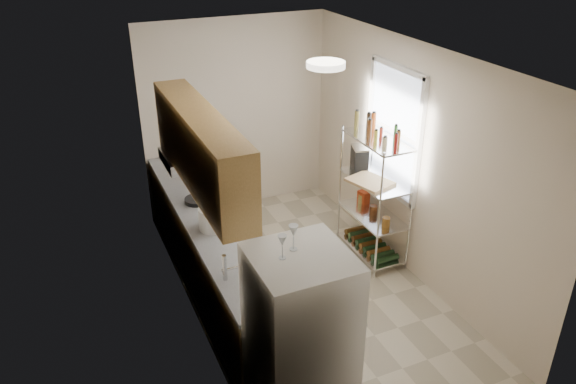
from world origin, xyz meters
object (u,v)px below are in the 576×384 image
Objects in this scene: rice_cooker at (213,218)px; refrigerator at (300,350)px; frying_pan_large at (197,200)px; cutting_board at (370,182)px; espresso_machine at (359,158)px.

refrigerator is at bearing -87.18° from rice_cooker.
cutting_board reaches higher than frying_pan_large.
refrigerator is 2.48m from frying_pan_large.
frying_pan_large is 1.94m from cutting_board.
refrigerator is 1.87m from rice_cooker.
rice_cooker is 1.08× the size of frying_pan_large.
frying_pan_large is 0.57× the size of cutting_board.
cutting_board is (1.86, 0.07, 0.01)m from rice_cooker.
espresso_machine is at bearing 12.98° from rice_cooker.
espresso_machine reaches higher than rice_cooker.
refrigerator is 5.79× the size of rice_cooker.
frying_pan_large is (-0.00, 0.62, -0.09)m from rice_cooker.
rice_cooker reaches higher than cutting_board.
rice_cooker is 0.61× the size of cutting_board.
refrigerator is 2.97m from espresso_machine.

